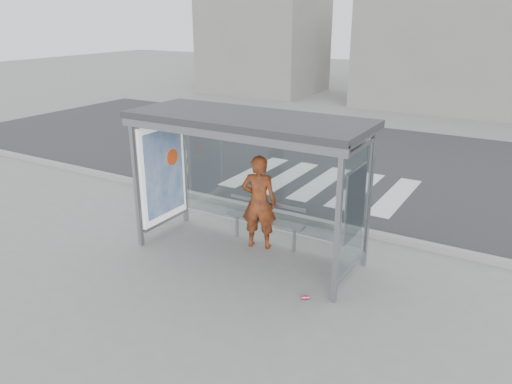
% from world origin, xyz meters
% --- Properties ---
extents(ground, '(80.00, 80.00, 0.00)m').
position_xyz_m(ground, '(0.00, 0.00, 0.00)').
color(ground, slate).
rests_on(ground, ground).
extents(road, '(30.00, 10.00, 0.01)m').
position_xyz_m(road, '(0.00, 7.00, 0.00)').
color(road, '#2B2B2D').
rests_on(road, ground).
extents(curb, '(30.00, 0.18, 0.12)m').
position_xyz_m(curb, '(0.00, 1.95, 0.06)').
color(curb, gray).
rests_on(curb, ground).
extents(crosswalk, '(4.55, 3.00, 0.00)m').
position_xyz_m(crosswalk, '(-0.50, 4.50, 0.00)').
color(crosswalk, silver).
rests_on(crosswalk, ground).
extents(bus_shelter, '(4.25, 1.65, 2.62)m').
position_xyz_m(bus_shelter, '(-0.37, 0.06, 1.98)').
color(bus_shelter, gray).
rests_on(bus_shelter, ground).
extents(building_left, '(6.00, 5.00, 6.00)m').
position_xyz_m(building_left, '(-10.00, 18.00, 3.00)').
color(building_left, slate).
rests_on(building_left, ground).
extents(building_center, '(8.00, 5.00, 5.00)m').
position_xyz_m(building_center, '(0.00, 18.00, 2.50)').
color(building_center, slate).
rests_on(building_center, ground).
extents(person, '(0.76, 0.61, 1.83)m').
position_xyz_m(person, '(0.00, 0.41, 0.91)').
color(person, orange).
rests_on(person, ground).
extents(bench, '(1.65, 0.21, 0.85)m').
position_xyz_m(bench, '(0.04, 0.58, 0.51)').
color(bench, slate).
rests_on(bench, ground).
extents(soda_can, '(0.13, 0.12, 0.06)m').
position_xyz_m(soda_can, '(1.59, -0.86, 0.03)').
color(soda_can, '#C53A59').
rests_on(soda_can, ground).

